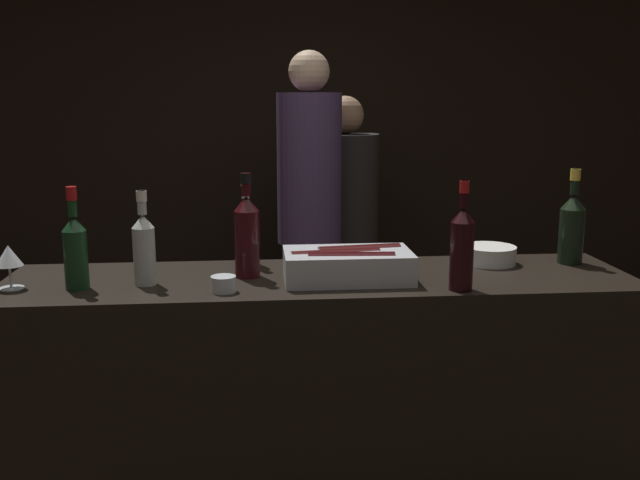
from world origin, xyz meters
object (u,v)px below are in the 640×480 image
red_wine_bottle_burgundy (75,248)px  person_blond_tee (344,225)px  bowl_white (489,254)px  person_in_hoodie (309,208)px  ice_bin_with_bottles (348,264)px  champagne_bottle (572,226)px  white_wine_bottle (144,246)px  red_wine_bottle_tall (462,246)px  rose_wine_bottle (246,228)px  candle_votive (223,284)px  wine_glass (9,257)px  red_wine_bottle_black_foil (247,234)px

red_wine_bottle_burgundy → person_blond_tee: person_blond_tee is taller
person_blond_tee → bowl_white: bearing=-173.9°
person_in_hoodie → ice_bin_with_bottles: bearing=115.3°
bowl_white → person_blond_tee: bearing=102.1°
person_in_hoodie → person_blond_tee: (0.22, 0.31, -0.15)m
champagne_bottle → person_in_hoodie: 1.53m
white_wine_bottle → person_in_hoodie: (0.64, 1.42, -0.11)m
person_blond_tee → red_wine_bottle_tall: bearing=177.8°
ice_bin_with_bottles → champagne_bottle: bearing=11.3°
rose_wine_bottle → red_wine_bottle_burgundy: (-0.53, -0.29, -0.00)m
candle_votive → red_wine_bottle_burgundy: bearing=170.2°
bowl_white → person_blond_tee: 1.60m
rose_wine_bottle → person_in_hoodie: bearing=74.8°
ice_bin_with_bottles → bowl_white: bearing=19.2°
wine_glass → person_blond_tee: (1.28, 1.75, -0.23)m
candle_votive → red_wine_bottle_burgundy: red_wine_bottle_burgundy is taller
red_wine_bottle_tall → red_wine_bottle_black_foil: 0.70m
wine_glass → white_wine_bottle: (0.41, 0.01, 0.03)m
ice_bin_with_bottles → person_in_hoodie: bearing=90.7°
champagne_bottle → white_wine_bottle: (-1.49, -0.16, -0.01)m
wine_glass → candle_votive: wine_glass is taller
bowl_white → red_wine_bottle_black_foil: bearing=-172.6°
red_wine_bottle_tall → white_wine_bottle: bearing=171.0°
bowl_white → champagne_bottle: bearing=-4.3°
bowl_white → champagne_bottle: 0.31m
bowl_white → red_wine_bottle_tall: red_wine_bottle_tall is taller
wine_glass → rose_wine_bottle: bearing=20.2°
bowl_white → person_in_hoodie: 1.36m
ice_bin_with_bottles → bowl_white: ice_bin_with_bottles is taller
ice_bin_with_bottles → person_in_hoodie: (-0.02, 1.43, -0.04)m
wine_glass → person_in_hoodie: size_ratio=0.08×
bowl_white → red_wine_bottle_tall: 0.41m
candle_votive → red_wine_bottle_burgundy: (-0.46, 0.08, 0.10)m
bowl_white → person_in_hoodie: bearing=114.2°
wine_glass → person_blond_tee: person_blond_tee is taller
red_wine_bottle_black_foil → red_wine_bottle_burgundy: bearing=-169.0°
red_wine_bottle_burgundy → rose_wine_bottle: bearing=28.7°
wine_glass → candle_votive: size_ratio=1.79×
ice_bin_with_bottles → person_blond_tee: person_blond_tee is taller
red_wine_bottle_tall → ice_bin_with_bottles: bearing=155.5°
person_blond_tee → rose_wine_bottle: bearing=153.9°
red_wine_bottle_burgundy → person_blond_tee: size_ratio=0.20×
ice_bin_with_bottles → person_in_hoodie: 1.43m
red_wine_bottle_burgundy → person_in_hoodie: size_ratio=0.18×
candle_votive → champagne_bottle: 1.27m
rose_wine_bottle → white_wine_bottle: bearing=-141.4°
ice_bin_with_bottles → red_wine_bottle_burgundy: size_ratio=1.29×
candle_votive → red_wine_bottle_tall: (0.74, -0.04, 0.11)m
bowl_white → candle_votive: (-0.94, -0.30, -0.01)m
wine_glass → rose_wine_bottle: (0.74, 0.27, 0.03)m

